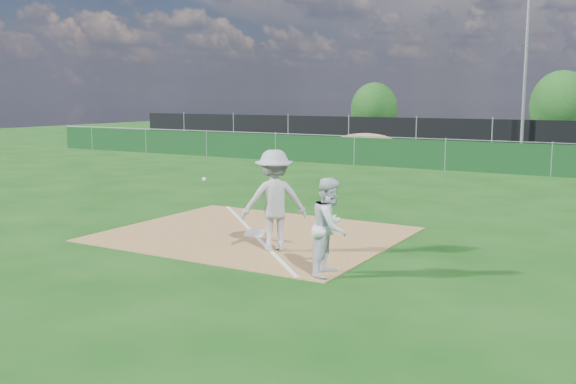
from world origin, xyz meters
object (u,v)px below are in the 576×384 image
object	(u,v)px
tree_left	(374,109)
car_left	(419,133)
play_at_first	(274,200)
tree_mid	(561,106)
runner	(330,227)
light_pole	(525,74)
first_base	(255,233)
car_mid	(482,134)

from	to	relation	value
tree_left	car_left	bearing A→B (deg)	-42.78
play_at_first	tree_mid	xyz separation A→B (m)	(0.63, 33.80, 1.36)
runner	tree_left	distance (m)	35.74
light_pole	tree_mid	bearing A→B (deg)	88.53
car_left	runner	bearing A→B (deg)	-142.80
play_at_first	car_left	bearing A→B (deg)	103.33
runner	tree_left	xyz separation A→B (m)	(-13.16, 33.21, 1.19)
light_pole	play_at_first	xyz separation A→B (m)	(-0.34, -22.74, -3.01)
first_base	play_at_first	distance (m)	1.71
car_mid	tree_mid	bearing A→B (deg)	-24.08
car_left	tree_mid	xyz separation A→B (m)	(7.19, 6.11, 1.65)
light_pole	runner	distance (m)	23.94
light_pole	play_at_first	world-z (taller)	light_pole
car_mid	tree_left	bearing A→B (deg)	61.06
first_base	tree_mid	bearing A→B (deg)	87.04
runner	tree_mid	distance (m)	34.81
runner	first_base	bearing A→B (deg)	46.39
car_mid	first_base	bearing A→B (deg)	-175.22
runner	tree_mid	bearing A→B (deg)	-7.07
first_base	runner	distance (m)	3.43
tree_left	tree_mid	xyz separation A→B (m)	(12.11, 1.56, 0.34)
first_base	runner	world-z (taller)	runner
light_pole	tree_left	distance (m)	15.31
car_mid	tree_mid	distance (m)	7.65
tree_left	tree_mid	bearing A→B (deg)	7.32
light_pole	tree_left	bearing A→B (deg)	141.19
first_base	car_left	distance (m)	27.31
car_left	tree_mid	bearing A→B (deg)	-28.47
light_pole	play_at_first	size ratio (longest dim) A/B	3.15
play_at_first	car_left	xyz separation A→B (m)	(-6.56, 27.69, -0.29)
play_at_first	car_mid	bearing A→B (deg)	95.49
runner	tree_left	world-z (taller)	tree_left
light_pole	tree_mid	size ratio (longest dim) A/B	1.75
first_base	car_mid	xyz separation A→B (m)	(-1.53, 26.09, 0.73)
light_pole	play_at_first	distance (m)	22.94
first_base	play_at_first	world-z (taller)	play_at_first
car_left	car_mid	distance (m)	4.02
play_at_first	runner	xyz separation A→B (m)	(1.68, -0.96, -0.17)
play_at_first	runner	bearing A→B (deg)	-29.73
first_base	tree_left	size ratio (longest dim) A/B	0.10
play_at_first	car_mid	size ratio (longest dim) A/B	0.53
light_pole	play_at_first	bearing A→B (deg)	-90.86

